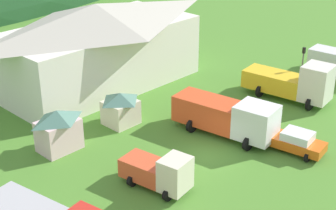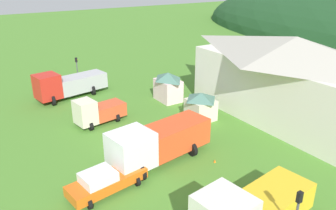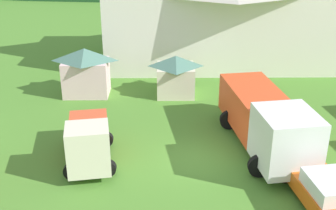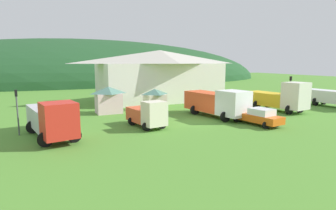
# 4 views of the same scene
# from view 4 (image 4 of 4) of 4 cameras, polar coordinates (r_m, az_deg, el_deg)

# --- Properties ---
(ground_plane) EXTENTS (200.00, 200.00, 0.00)m
(ground_plane) POSITION_cam_4_polar(r_m,az_deg,el_deg) (29.43, 5.28, -3.34)
(ground_plane) COLOR #4C842D
(forested_hill_backdrop) EXTENTS (129.86, 60.00, 26.42)m
(forested_hill_backdrop) POSITION_cam_4_polar(r_m,az_deg,el_deg) (96.74, -16.50, 4.73)
(forested_hill_backdrop) COLOR #1E4723
(forested_hill_backdrop) RESTS_ON ground
(depot_building) EXTENTS (19.93, 9.68, 7.91)m
(depot_building) POSITION_cam_4_polar(r_m,az_deg,el_deg) (44.63, -1.64, 6.08)
(depot_building) COLOR white
(depot_building) RESTS_ON ground
(play_shed_cream) EXTENTS (2.64, 2.47, 2.71)m
(play_shed_cream) POSITION_cam_4_polar(r_m,az_deg,el_deg) (36.29, -2.66, 1.22)
(play_shed_cream) COLOR beige
(play_shed_cream) RESTS_ON ground
(play_shed_pink) EXTENTS (3.17, 2.29, 3.21)m
(play_shed_pink) POSITION_cam_4_polar(r_m,az_deg,el_deg) (34.51, -11.89, 1.08)
(play_shed_pink) COLOR beige
(play_shed_pink) RESTS_ON ground
(crane_truck_red) EXTENTS (3.98, 8.30, 3.18)m
(crane_truck_red) POSITION_cam_4_polar(r_m,az_deg,el_deg) (24.67, -22.39, -2.53)
(crane_truck_red) COLOR red
(crane_truck_red) RESTS_ON ground
(light_truck_cream) EXTENTS (2.85, 4.99, 2.60)m
(light_truck_cream) POSITION_cam_4_polar(r_m,az_deg,el_deg) (26.58, -4.09, -1.85)
(light_truck_cream) COLOR beige
(light_truck_cream) RESTS_ON ground
(heavy_rig_white) EXTENTS (4.02, 8.56, 3.16)m
(heavy_rig_white) POSITION_cam_4_polar(r_m,az_deg,el_deg) (31.79, 9.98, 0.59)
(heavy_rig_white) COLOR white
(heavy_rig_white) RESTS_ON ground
(heavy_rig_striped) EXTENTS (3.90, 8.10, 3.73)m
(heavy_rig_striped) POSITION_cam_4_polar(r_m,az_deg,el_deg) (37.89, 21.79, 1.45)
(heavy_rig_striped) COLOR silver
(heavy_rig_striped) RESTS_ON ground
(service_pickup_orange) EXTENTS (2.80, 5.47, 1.66)m
(service_pickup_orange) POSITION_cam_4_polar(r_m,az_deg,el_deg) (29.13, 17.57, -2.18)
(service_pickup_orange) COLOR orange
(service_pickup_orange) RESTS_ON ground
(traffic_light_west) EXTENTS (0.20, 0.32, 3.85)m
(traffic_light_west) POSITION_cam_4_polar(r_m,az_deg,el_deg) (26.58, -28.14, -0.42)
(traffic_light_west) COLOR #4C4C51
(traffic_light_west) RESTS_ON ground
(traffic_light_east) EXTENTS (0.20, 0.32, 4.27)m
(traffic_light_east) POSITION_cam_4_polar(r_m,az_deg,el_deg) (39.90, 23.39, 2.95)
(traffic_light_east) COLOR #4C4C51
(traffic_light_east) RESTS_ON ground
(traffic_cone_near_pickup) EXTENTS (0.36, 0.36, 0.47)m
(traffic_cone_near_pickup) POSITION_cam_4_polar(r_m,az_deg,el_deg) (36.35, 9.89, -1.12)
(traffic_cone_near_pickup) COLOR orange
(traffic_cone_near_pickup) RESTS_ON ground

